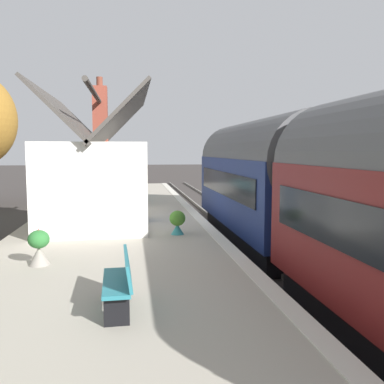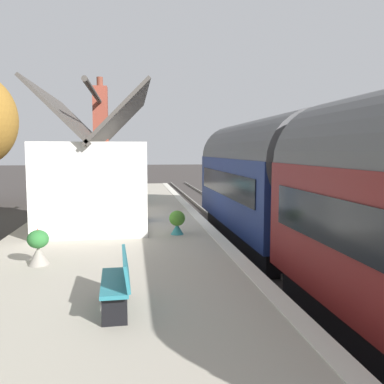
{
  "view_description": "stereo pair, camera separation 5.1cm",
  "coord_description": "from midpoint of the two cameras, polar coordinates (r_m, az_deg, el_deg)",
  "views": [
    {
      "loc": [
        -14.8,
        3.62,
        3.27
      ],
      "look_at": [
        -0.51,
        1.5,
        1.81
      ],
      "focal_mm": 38.77,
      "sensor_mm": 36.0,
      "label": 1
    },
    {
      "loc": [
        -14.81,
        3.57,
        3.27
      ],
      "look_at": [
        -0.51,
        1.5,
        1.81
      ],
      "focal_mm": 38.77,
      "sensor_mm": 36.0,
      "label": 2
    }
  ],
  "objects": [
    {
      "name": "rail_far",
      "position": [
        15.61,
        5.98,
        -6.1
      ],
      "size": [
        52.0,
        0.08,
        0.14
      ],
      "primitive_type": "cube",
      "color": "gray",
      "rests_on": "ground"
    },
    {
      "name": "ground_plane",
      "position": [
        15.58,
        5.33,
        -6.38
      ],
      "size": [
        160.0,
        160.0,
        0.0
      ],
      "primitive_type": "plane",
      "color": "#383330"
    },
    {
      "name": "station_building",
      "position": [
        14.77,
        -12.75,
        1.94
      ],
      "size": [
        6.79,
        3.46,
        5.29
      ],
      "color": "white",
      "rests_on": "platform"
    },
    {
      "name": "rail_near",
      "position": [
        16.02,
        11.0,
        -5.87
      ],
      "size": [
        52.0,
        0.08,
        0.14
      ],
      "primitive_type": "cube",
      "color": "gray",
      "rests_on": "ground"
    },
    {
      "name": "train",
      "position": [
        10.89,
        16.18,
        -0.04
      ],
      "size": [
        17.24,
        2.73,
        4.32
      ],
      "color": "black",
      "rests_on": "ground"
    },
    {
      "name": "platform",
      "position": [
        15.09,
        -9.98,
        -5.27
      ],
      "size": [
        32.0,
        6.17,
        0.81
      ],
      "primitive_type": "cube",
      "color": "#A39B8C",
      "rests_on": "ground"
    },
    {
      "name": "bench_by_lamp",
      "position": [
        20.62,
        -7.9,
        0.19
      ],
      "size": [
        1.42,
        0.49,
        0.88
      ],
      "color": "#26727F",
      "rests_on": "platform"
    },
    {
      "name": "planter_under_sign",
      "position": [
        20.29,
        -15.51,
        -0.13
      ],
      "size": [
        0.64,
        0.64,
        0.87
      ],
      "color": "teal",
      "rests_on": "platform"
    },
    {
      "name": "planter_edge_near",
      "position": [
        9.56,
        -20.25,
        -7.18
      ],
      "size": [
        0.45,
        0.45,
        0.81
      ],
      "color": "gray",
      "rests_on": "platform"
    },
    {
      "name": "bench_near_building",
      "position": [
        6.58,
        -9.85,
        -11.88
      ],
      "size": [
        1.41,
        0.48,
        0.88
      ],
      "color": "#26727F",
      "rests_on": "platform"
    },
    {
      "name": "planter_by_door",
      "position": [
        23.4,
        -13.37,
        0.23
      ],
      "size": [
        1.08,
        0.32,
        0.55
      ],
      "color": "gray",
      "rests_on": "platform"
    },
    {
      "name": "bench_platform_end",
      "position": [
        22.81,
        -7.99,
        0.72
      ],
      "size": [
        1.41,
        0.47,
        0.88
      ],
      "color": "#26727F",
      "rests_on": "platform"
    },
    {
      "name": "planter_edge_far",
      "position": [
        12.17,
        -1.94,
        -4.11
      ],
      "size": [
        0.47,
        0.47,
        0.73
      ],
      "color": "teal",
      "rests_on": "platform"
    },
    {
      "name": "platform_edge_coping",
      "position": [
        15.2,
        1.02,
        -3.52
      ],
      "size": [
        32.0,
        0.36,
        0.02
      ],
      "primitive_type": "cube",
      "color": "beige",
      "rests_on": "platform"
    }
  ]
}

